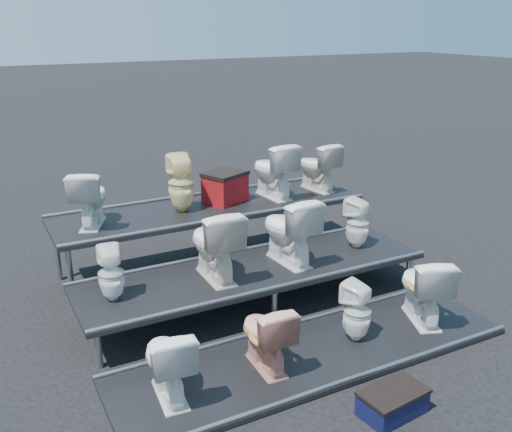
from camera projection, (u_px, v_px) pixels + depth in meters
name	position (u px, v px, depth m)	size (l,w,h in m)	color
ground	(255.00, 303.00, 6.92)	(80.00, 80.00, 0.00)	black
tier_front	(313.00, 354.00, 5.82)	(4.20, 1.20, 0.06)	black
tier_mid	(255.00, 286.00, 6.84)	(4.20, 1.20, 0.46)	black
tier_back	(211.00, 236.00, 7.86)	(4.20, 1.20, 0.86)	black
toilet_0	(167.00, 361.00, 5.02)	(0.40, 0.70, 0.72)	white
toilet_1	(265.00, 335.00, 5.45)	(0.39, 0.68, 0.70)	tan
toilet_2	(357.00, 311.00, 5.93)	(0.29, 0.30, 0.65)	white
toilet_3	(423.00, 287.00, 6.30)	(0.44, 0.77, 0.79)	white
toilet_4	(111.00, 274.00, 5.93)	(0.27, 0.28, 0.60)	white
toilet_5	(214.00, 243.00, 6.40)	(0.47, 0.82, 0.84)	silver
toilet_6	(288.00, 229.00, 6.83)	(0.47, 0.82, 0.84)	white
toilet_7	(358.00, 223.00, 7.31)	(0.29, 0.30, 0.65)	white
toilet_8	(90.00, 198.00, 6.91)	(0.39, 0.69, 0.71)	white
toilet_9	(181.00, 183.00, 7.42)	(0.34, 0.35, 0.76)	#F4E499
toilet_10	(273.00, 170.00, 8.01)	(0.44, 0.77, 0.79)	white
toilet_11	(318.00, 166.00, 8.35)	(0.40, 0.70, 0.71)	silver
red_crate	(225.00, 189.00, 7.85)	(0.52, 0.42, 0.38)	maroon
step_stool	(392.00, 403.00, 4.96)	(0.57, 0.34, 0.20)	black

